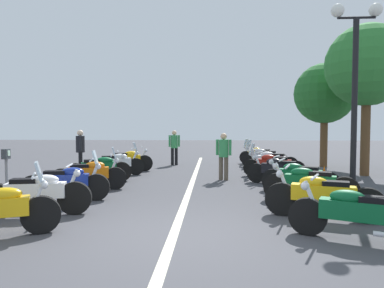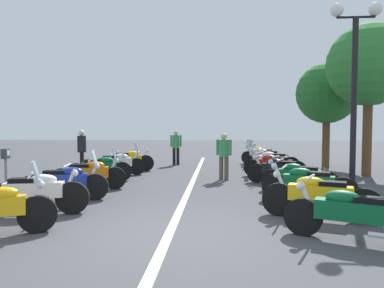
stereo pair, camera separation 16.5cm
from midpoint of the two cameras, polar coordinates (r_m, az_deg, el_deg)
The scene contains 25 objects.
ground_plane at distance 5.85m, azimuth -3.99°, elevation -14.86°, with size 80.00×80.00×0.00m, color #424247.
lane_centre_stripe at distance 10.38m, azimuth -0.70°, elevation -7.00°, with size 19.45×0.16×0.01m, color beige.
motorcycle_left_row_1 at distance 7.71m, azimuth -24.50°, elevation -7.22°, with size 0.73×2.13×1.01m.
motorcycle_left_row_2 at distance 8.91m, azimuth -20.30°, elevation -5.80°, with size 0.72×2.07×1.21m.
motorcycle_left_row_3 at distance 10.20m, azimuth -16.79°, elevation -4.67°, with size 0.83×2.03×1.21m.
motorcycle_left_row_4 at distance 11.59m, azimuth -15.23°, elevation -3.81°, with size 0.93×1.97×1.00m.
motorcycle_left_row_5 at distance 12.96m, azimuth -12.66°, elevation -3.05°, with size 0.98×2.02×1.20m.
motorcycle_left_row_6 at distance 14.07m, azimuth -10.85°, elevation -2.59°, with size 0.78×2.02×1.00m.
motorcycle_right_row_0 at distance 6.01m, azimuth 24.76°, elevation -10.20°, with size 1.09×2.01×0.99m.
motorcycle_right_row_1 at distance 7.20m, azimuth 19.79°, elevation -7.85°, with size 0.96×2.13×1.01m.
motorcycle_right_row_2 at distance 8.54m, azimuth 18.02°, elevation -6.13°, with size 1.01×2.05×1.01m.
motorcycle_right_row_3 at distance 9.80m, azimuth 16.60°, elevation -5.09°, with size 1.03×1.95×0.98m.
motorcycle_right_row_4 at distance 11.11m, azimuth 13.68°, elevation -4.10°, with size 1.06×1.98×0.99m.
motorcycle_right_row_5 at distance 12.58m, azimuth 12.68°, elevation -3.25°, with size 0.95×2.09×1.19m.
motorcycle_right_row_6 at distance 14.02m, azimuth 12.45°, elevation -2.66°, with size 0.90×1.98×0.99m.
motorcycle_right_row_7 at distance 15.39m, azimuth 11.29°, elevation -2.08°, with size 1.18×1.91×1.21m.
motorcycle_right_row_8 at distance 16.75m, azimuth 10.55°, elevation -1.73°, with size 1.06×1.81×1.19m.
street_lamp_twin_globe at distance 9.55m, azimuth 24.61°, elevation 11.52°, with size 0.32×1.22×4.76m.
parking_meter at distance 8.74m, azimuth -28.49°, elevation -3.29°, with size 0.19×0.14×1.29m.
traffic_cone_1 at distance 11.28m, azimuth 20.32°, elevation -4.91°, with size 0.36×0.36×0.61m.
bystander_0 at distance 11.63m, azimuth 4.77°, elevation -1.45°, with size 0.32×0.51×1.56m.
bystander_1 at distance 13.70m, azimuth -18.06°, elevation -0.68°, with size 0.51×0.32×1.66m.
bystander_2 at distance 16.14m, azimuth -3.20°, elevation -0.16°, with size 0.32×0.51×1.60m.
roadside_tree_0 at distance 16.52m, azimuth 20.54°, elevation 7.65°, with size 2.64×2.64×4.56m.
roadside_tree_1 at distance 14.26m, azimuth 26.33°, elevation 11.34°, with size 2.93×2.93×5.45m.
Camera 1 is at (-5.53, -0.63, 1.78)m, focal length 32.71 mm.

